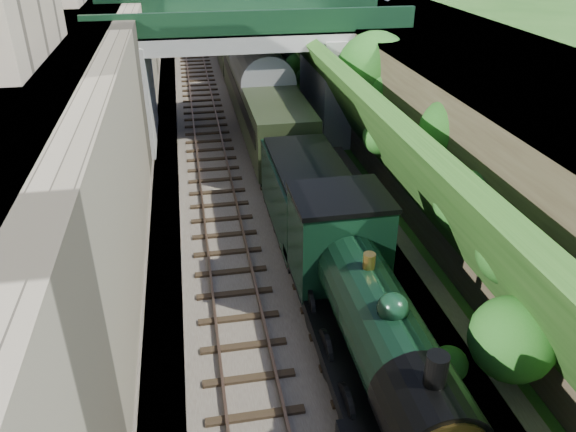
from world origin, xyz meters
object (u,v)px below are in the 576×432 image
(tree, at_px, (375,72))
(tender, at_px, (308,201))
(locomotive, at_px, (367,315))
(road_bridge, at_px, (257,64))

(tree, distance_m, tender, 8.80)
(tree, relative_size, locomotive, 0.65)
(road_bridge, height_order, locomotive, road_bridge)
(tree, distance_m, locomotive, 15.16)
(tender, bearing_deg, locomotive, -90.00)
(locomotive, distance_m, tender, 7.37)
(locomotive, bearing_deg, tree, 71.57)
(road_bridge, bearing_deg, tender, -88.78)
(tree, height_order, locomotive, tree)
(locomotive, bearing_deg, tender, 90.00)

